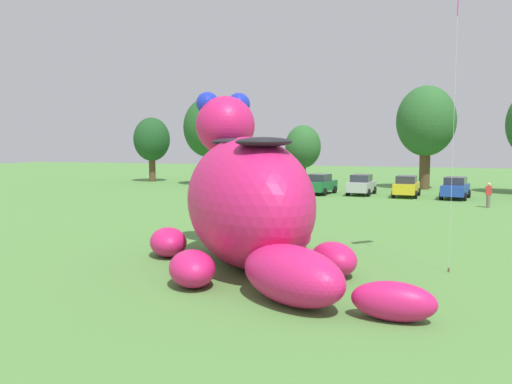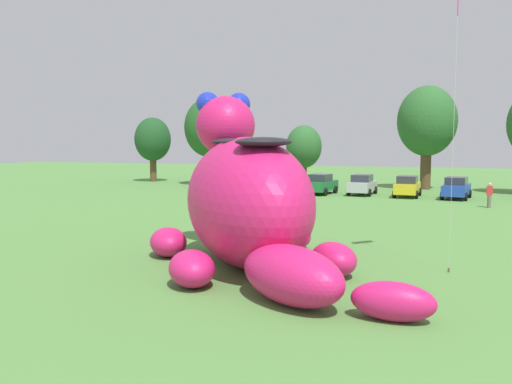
# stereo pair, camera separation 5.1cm
# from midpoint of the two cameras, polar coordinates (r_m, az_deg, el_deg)

# --- Properties ---
(ground_plane) EXTENTS (160.00, 160.00, 0.00)m
(ground_plane) POSITION_cam_midpoint_polar(r_m,az_deg,el_deg) (18.96, 2.69, -8.08)
(ground_plane) COLOR #568E42
(giant_inflatable_creature) EXTENTS (11.03, 10.40, 6.52)m
(giant_inflatable_creature) POSITION_cam_midpoint_polar(r_m,az_deg,el_deg) (18.73, -0.82, -0.84)
(giant_inflatable_creature) COLOR #E01E6B
(giant_inflatable_creature) RESTS_ON ground
(car_white) EXTENTS (2.14, 4.20, 1.72)m
(car_white) POSITION_cam_midpoint_polar(r_m,az_deg,el_deg) (47.12, -1.19, 1.08)
(car_white) COLOR white
(car_white) RESTS_ON ground
(car_red) EXTENTS (2.54, 4.36, 1.72)m
(car_red) POSITION_cam_midpoint_polar(r_m,az_deg,el_deg) (45.98, 2.98, 0.97)
(car_red) COLOR red
(car_red) RESTS_ON ground
(car_green) EXTENTS (2.43, 4.32, 1.72)m
(car_green) POSITION_cam_midpoint_polar(r_m,az_deg,el_deg) (45.19, 7.08, 0.86)
(car_green) COLOR #1E7238
(car_green) RESTS_ON ground
(car_silver) EXTENTS (2.22, 4.24, 1.72)m
(car_silver) POSITION_cam_midpoint_polar(r_m,az_deg,el_deg) (45.18, 11.49, 0.79)
(car_silver) COLOR #B7BABF
(car_silver) RESTS_ON ground
(car_yellow) EXTENTS (2.16, 4.21, 1.72)m
(car_yellow) POSITION_cam_midpoint_polar(r_m,az_deg,el_deg) (44.35, 16.13, 0.60)
(car_yellow) COLOR yellow
(car_yellow) RESTS_ON ground
(car_blue) EXTENTS (2.46, 4.33, 1.72)m
(car_blue) POSITION_cam_midpoint_polar(r_m,az_deg,el_deg) (44.00, 20.93, 0.42)
(car_blue) COLOR #2347B7
(car_blue) RESTS_ON ground
(tree_far_left) EXTENTS (4.05, 4.05, 7.18)m
(tree_far_left) POSITION_cam_midpoint_polar(r_m,az_deg,el_deg) (60.39, -11.12, 5.58)
(tree_far_left) COLOR brown
(tree_far_left) RESTS_ON ground
(tree_left) EXTENTS (5.04, 5.04, 8.95)m
(tree_left) POSITION_cam_midpoint_polar(r_m,az_deg,el_deg) (54.45, -5.10, 6.91)
(tree_left) COLOR brown
(tree_left) RESTS_ON ground
(tree_mid_left) EXTENTS (3.41, 3.41, 6.05)m
(tree_mid_left) POSITION_cam_midpoint_polar(r_m,az_deg,el_deg) (50.71, 5.24, 4.87)
(tree_mid_left) COLOR brown
(tree_mid_left) RESTS_ON ground
(tree_centre_left) EXTENTS (5.45, 5.45, 9.67)m
(tree_centre_left) POSITION_cam_midpoint_polar(r_m,az_deg,el_deg) (51.96, 18.09, 7.26)
(tree_centre_left) COLOR brown
(tree_centre_left) RESTS_ON ground
(spectator_by_cars) EXTENTS (0.38, 0.26, 1.71)m
(spectator_by_cars) POSITION_cam_midpoint_polar(r_m,az_deg,el_deg) (38.84, 24.02, -0.33)
(spectator_by_cars) COLOR #726656
(spectator_by_cars) RESTS_ON ground
(spectator_wandering) EXTENTS (0.38, 0.26, 1.71)m
(spectator_wandering) POSITION_cam_midpoint_polar(r_m,az_deg,el_deg) (37.47, 0.38, -0.05)
(spectator_wandering) COLOR #2D334C
(spectator_wandering) RESTS_ON ground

